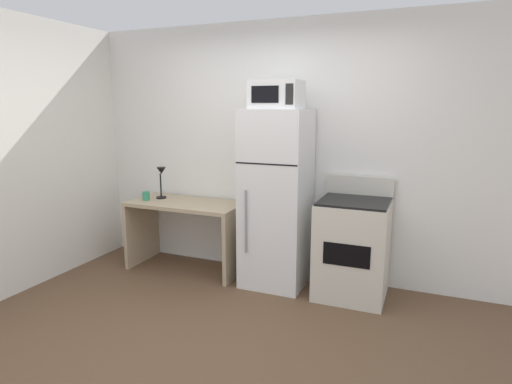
{
  "coord_description": "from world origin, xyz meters",
  "views": [
    {
      "loc": [
        1.4,
        -2.48,
        1.76
      ],
      "look_at": [
        -0.08,
        1.1,
        0.97
      ],
      "focal_mm": 29.78,
      "sensor_mm": 36.0,
      "label": 1
    }
  ],
  "objects_px": {
    "coffee_mug": "(146,196)",
    "oven_range": "(352,248)",
    "microwave": "(277,95)",
    "refrigerator": "(276,199)",
    "desk": "(186,222)",
    "desk_lamp": "(161,177)"
  },
  "relations": [
    {
      "from": "refrigerator",
      "to": "microwave",
      "type": "bearing_deg",
      "value": -89.67
    },
    {
      "from": "coffee_mug",
      "to": "refrigerator",
      "type": "xyz_separation_m",
      "value": [
        1.48,
        0.09,
        0.07
      ]
    },
    {
      "from": "desk",
      "to": "desk_lamp",
      "type": "height_order",
      "value": "desk_lamp"
    },
    {
      "from": "refrigerator",
      "to": "oven_range",
      "type": "relative_size",
      "value": 1.57
    },
    {
      "from": "desk",
      "to": "oven_range",
      "type": "xyz_separation_m",
      "value": [
        1.79,
        -0.0,
        -0.06
      ]
    },
    {
      "from": "coffee_mug",
      "to": "microwave",
      "type": "distance_m",
      "value": 1.82
    },
    {
      "from": "refrigerator",
      "to": "desk",
      "type": "bearing_deg",
      "value": -179.71
    },
    {
      "from": "coffee_mug",
      "to": "microwave",
      "type": "relative_size",
      "value": 0.21
    },
    {
      "from": "desk",
      "to": "microwave",
      "type": "xyz_separation_m",
      "value": [
        1.03,
        -0.02,
        1.33
      ]
    },
    {
      "from": "microwave",
      "to": "desk",
      "type": "bearing_deg",
      "value": 179.11
    },
    {
      "from": "oven_range",
      "to": "microwave",
      "type": "bearing_deg",
      "value": -178.89
    },
    {
      "from": "coffee_mug",
      "to": "desk",
      "type": "bearing_deg",
      "value": 11.08
    },
    {
      "from": "refrigerator",
      "to": "microwave",
      "type": "height_order",
      "value": "microwave"
    },
    {
      "from": "coffee_mug",
      "to": "microwave",
      "type": "height_order",
      "value": "microwave"
    },
    {
      "from": "desk",
      "to": "refrigerator",
      "type": "bearing_deg",
      "value": 0.29
    },
    {
      "from": "desk_lamp",
      "to": "refrigerator",
      "type": "bearing_deg",
      "value": -1.62
    },
    {
      "from": "coffee_mug",
      "to": "oven_range",
      "type": "relative_size",
      "value": 0.09
    },
    {
      "from": "desk",
      "to": "desk_lamp",
      "type": "xyz_separation_m",
      "value": [
        -0.33,
        0.04,
        0.46
      ]
    },
    {
      "from": "desk",
      "to": "oven_range",
      "type": "distance_m",
      "value": 1.79
    },
    {
      "from": "desk",
      "to": "coffee_mug",
      "type": "distance_m",
      "value": 0.53
    },
    {
      "from": "desk_lamp",
      "to": "refrigerator",
      "type": "distance_m",
      "value": 1.37
    },
    {
      "from": "oven_range",
      "to": "refrigerator",
      "type": "bearing_deg",
      "value": 179.51
    }
  ]
}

